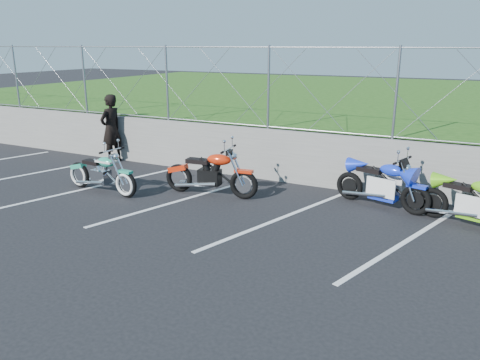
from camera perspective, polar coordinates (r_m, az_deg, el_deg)
The scene contains 10 objects.
ground at distance 9.63m, azimuth -10.70°, elevation -4.21°, with size 90.00×90.00×0.00m, color black.
retaining_wall at distance 12.28m, azimuth -0.93°, elevation 3.68°, with size 30.00×0.22×1.30m, color slate.
grass_field at distance 21.51m, azimuth 11.76°, elevation 8.76°, with size 30.00×20.00×1.30m, color #234D14.
chain_link_fence at distance 12.03m, azimuth -0.96°, elevation 11.37°, with size 28.00×0.03×2.00m.
parking_lines at distance 9.79m, azimuth -1.53°, elevation -3.55°, with size 18.29×4.31×0.01m.
cruiser_turquoise at distance 11.23m, azimuth -16.43°, elevation 0.63°, with size 2.13×0.67×1.06m.
naked_orange at distance 10.56m, azimuth -3.46°, elevation 0.62°, with size 2.26×0.77×1.13m.
sportbike_green at distance 9.73m, azimuth 26.61°, elevation -2.65°, with size 1.98×0.84×1.06m.
sportbike_blue at distance 10.22m, azimuth 17.03°, elevation -0.67°, with size 2.07×0.79×1.09m.
person_standing at distance 14.03m, azimuth -15.44°, elevation 6.06°, with size 0.72×0.47×1.96m, color black.
Camera 1 is at (5.61, -7.10, 3.31)m, focal length 35.00 mm.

